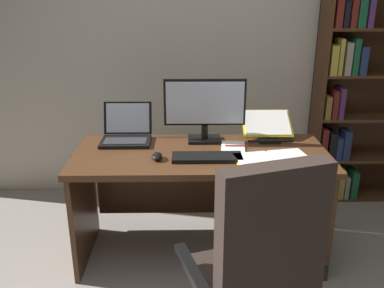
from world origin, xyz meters
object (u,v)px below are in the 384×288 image
object	(u,v)px
desk	(200,177)
office_chair	(256,280)
bookshelf	(364,75)
computer_mouse	(157,156)
keyboard	(207,157)
reading_stand_with_book	(267,126)
monitor	(205,110)
notepad	(233,147)
pen	(236,146)
laptop	(126,133)
open_binder	(274,160)

from	to	relation	value
desk	office_chair	distance (m)	0.97
bookshelf	computer_mouse	world-z (taller)	bookshelf
keyboard	reading_stand_with_book	bearing A→B (deg)	43.09
bookshelf	office_chair	world-z (taller)	bookshelf
monitor	keyboard	bearing A→B (deg)	-90.00
computer_mouse	notepad	bearing A→B (deg)	21.81
bookshelf	pen	world-z (taller)	bookshelf
bookshelf	monitor	xyz separation A→B (m)	(-1.30, -0.63, -0.10)
reading_stand_with_book	pen	world-z (taller)	reading_stand_with_book
laptop	notepad	world-z (taller)	laptop
office_chair	desk	bearing A→B (deg)	85.81
desk	monitor	distance (m)	0.45
bookshelf	pen	distance (m)	1.38
computer_mouse	pen	xyz separation A→B (m)	(0.50, 0.19, -0.01)
monitor	pen	xyz separation A→B (m)	(0.20, -0.14, -0.20)
laptop	computer_mouse	size ratio (longest dim) A/B	3.14
monitor	keyboard	size ratio (longest dim) A/B	1.28
desk	open_binder	distance (m)	0.53
monitor	open_binder	distance (m)	0.58
computer_mouse	pen	size ratio (longest dim) A/B	0.74
keyboard	computer_mouse	xyz separation A→B (m)	(-0.30, 0.00, 0.01)
desk	computer_mouse	bearing A→B (deg)	-144.51
office_chair	notepad	distance (m)	0.99
desk	keyboard	bearing A→B (deg)	-79.95
bookshelf	keyboard	world-z (taller)	bookshelf
open_binder	notepad	bearing A→B (deg)	120.33
desk	reading_stand_with_book	distance (m)	0.59
keyboard	computer_mouse	size ratio (longest dim) A/B	4.04
monitor	open_binder	world-z (taller)	monitor
computer_mouse	notepad	size ratio (longest dim) A/B	0.50
bookshelf	keyboard	xyz separation A→B (m)	(-1.30, -0.97, -0.31)
desk	pen	bearing A→B (deg)	0.28
computer_mouse	reading_stand_with_book	size ratio (longest dim) A/B	0.31
notepad	computer_mouse	bearing A→B (deg)	-158.19
pen	keyboard	bearing A→B (deg)	-135.94
open_binder	notepad	xyz separation A→B (m)	(-0.21, 0.24, -0.01)
laptop	open_binder	world-z (taller)	laptop
laptop	open_binder	size ratio (longest dim) A/B	0.67
notepad	keyboard	bearing A→B (deg)	-132.88
desk	office_chair	world-z (taller)	office_chair
desk	computer_mouse	world-z (taller)	computer_mouse
bookshelf	monitor	bearing A→B (deg)	-154.01
office_chair	pen	world-z (taller)	office_chair
laptop	keyboard	world-z (taller)	laptop
keyboard	reading_stand_with_book	distance (m)	0.60
computer_mouse	keyboard	bearing A→B (deg)	0.00
desk	laptop	world-z (taller)	laptop
computer_mouse	reading_stand_with_book	world-z (taller)	reading_stand_with_book
bookshelf	computer_mouse	distance (m)	1.89
desk	keyboard	distance (m)	0.29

